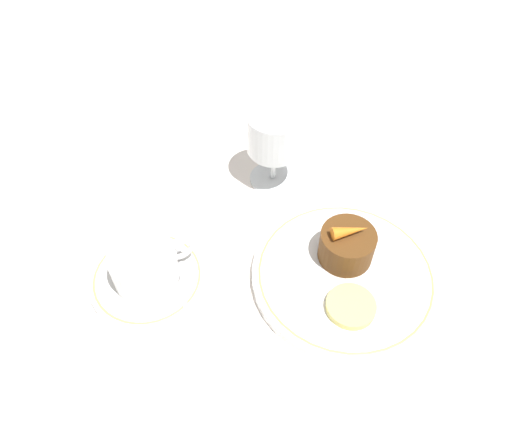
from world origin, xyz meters
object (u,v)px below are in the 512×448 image
at_px(coffee_cup, 145,266).
at_px(dessert_cake, 347,246).
at_px(fork, 231,335).
at_px(dinner_plate, 344,276).
at_px(wine_glass, 274,137).

relative_size(coffee_cup, dessert_cake, 1.54).
bearing_deg(fork, coffee_cup, 115.10).
relative_size(dinner_plate, fork, 1.40).
distance_m(dinner_plate, dessert_cake, 0.04).
bearing_deg(fork, dinner_plate, -0.33).
bearing_deg(dinner_plate, fork, 179.67).
relative_size(dinner_plate, coffee_cup, 2.19).
distance_m(dinner_plate, wine_glass, 0.21).
xyz_separation_m(dinner_plate, dessert_cake, (0.02, 0.02, 0.03)).
height_order(coffee_cup, fork, coffee_cup).
bearing_deg(wine_glass, fork, -131.56).
height_order(dinner_plate, dessert_cake, dessert_cake).
bearing_deg(wine_glass, dessert_cake, -89.10).
bearing_deg(dinner_plate, wine_glass, 86.49).
distance_m(fork, dessert_cake, 0.18).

